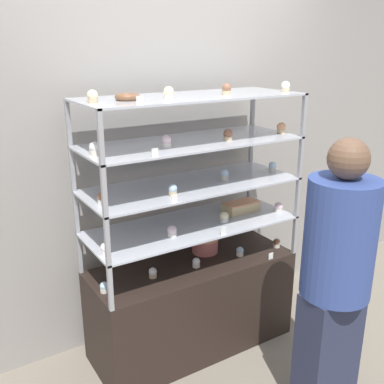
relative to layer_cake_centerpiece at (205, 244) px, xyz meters
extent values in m
plane|color=gray|center=(-0.15, -0.08, -0.68)|extent=(20.00, 20.00, 0.00)
cube|color=gray|center=(-0.15, 0.32, 0.62)|extent=(8.00, 0.05, 2.60)
cube|color=black|center=(-0.15, -0.08, -0.37)|extent=(1.33, 0.52, 0.62)
cube|color=#99999E|center=(-0.81, 0.16, 0.08)|extent=(0.02, 0.02, 0.26)
cube|color=#99999E|center=(0.50, 0.16, 0.08)|extent=(0.02, 0.02, 0.26)
cube|color=#99999E|center=(-0.81, -0.33, 0.08)|extent=(0.02, 0.02, 0.26)
cube|color=#99999E|center=(0.50, -0.33, 0.08)|extent=(0.02, 0.02, 0.26)
cube|color=#B7BCC6|center=(-0.15, -0.08, 0.20)|extent=(1.33, 0.52, 0.01)
cube|color=#99999E|center=(-0.81, 0.16, 0.34)|extent=(0.02, 0.02, 0.26)
cube|color=#99999E|center=(0.50, 0.16, 0.34)|extent=(0.02, 0.02, 0.26)
cube|color=#99999E|center=(-0.81, -0.33, 0.34)|extent=(0.02, 0.02, 0.26)
cube|color=#99999E|center=(0.50, -0.33, 0.34)|extent=(0.02, 0.02, 0.26)
cube|color=#B7BCC6|center=(-0.15, -0.08, 0.47)|extent=(1.33, 0.52, 0.01)
cube|color=#99999E|center=(-0.81, 0.16, 0.61)|extent=(0.02, 0.02, 0.26)
cube|color=#99999E|center=(0.50, 0.16, 0.61)|extent=(0.02, 0.02, 0.26)
cube|color=#99999E|center=(-0.81, -0.33, 0.61)|extent=(0.02, 0.02, 0.26)
cube|color=#99999E|center=(0.50, -0.33, 0.61)|extent=(0.02, 0.02, 0.26)
cube|color=#B7BCC6|center=(-0.15, -0.08, 0.73)|extent=(1.33, 0.52, 0.01)
cube|color=#99999E|center=(-0.81, 0.16, 0.87)|extent=(0.02, 0.02, 0.26)
cube|color=#99999E|center=(0.50, 0.16, 0.87)|extent=(0.02, 0.02, 0.26)
cube|color=#99999E|center=(-0.81, -0.33, 0.87)|extent=(0.02, 0.02, 0.26)
cube|color=#99999E|center=(0.50, -0.33, 0.87)|extent=(0.02, 0.02, 0.26)
cube|color=#B7BCC6|center=(-0.15, -0.08, 1.00)|extent=(1.33, 0.52, 0.01)
cylinder|color=#C66660|center=(0.00, 0.00, -0.01)|extent=(0.17, 0.17, 0.10)
cylinder|color=#E5996B|center=(0.00, 0.00, 0.05)|extent=(0.18, 0.18, 0.02)
cube|color=#DBBC84|center=(0.24, -0.07, 0.24)|extent=(0.24, 0.12, 0.06)
cube|color=#E5996B|center=(0.24, -0.07, 0.27)|extent=(0.24, 0.12, 0.01)
cylinder|color=beige|center=(-0.77, -0.13, -0.04)|extent=(0.05, 0.05, 0.03)
sphere|color=silver|center=(-0.77, -0.13, -0.02)|extent=(0.05, 0.05, 0.05)
cylinder|color=#CCB28C|center=(-0.46, -0.13, -0.04)|extent=(0.05, 0.05, 0.03)
sphere|color=white|center=(-0.46, -0.13, -0.02)|extent=(0.05, 0.05, 0.05)
cylinder|color=beige|center=(-0.17, -0.15, -0.04)|extent=(0.05, 0.05, 0.03)
sphere|color=white|center=(-0.17, -0.15, -0.02)|extent=(0.05, 0.05, 0.05)
cylinder|color=beige|center=(0.16, -0.17, -0.04)|extent=(0.05, 0.05, 0.03)
sphere|color=silver|center=(0.16, -0.17, -0.02)|extent=(0.05, 0.05, 0.05)
cylinder|color=beige|center=(0.46, -0.20, -0.04)|extent=(0.05, 0.05, 0.03)
sphere|color=#8C5B42|center=(0.46, -0.20, -0.02)|extent=(0.05, 0.05, 0.05)
cube|color=white|center=(0.31, -0.32, -0.04)|extent=(0.04, 0.00, 0.04)
cylinder|color=white|center=(-0.77, -0.20, 0.22)|extent=(0.05, 0.05, 0.02)
sphere|color=white|center=(-0.77, -0.20, 0.25)|extent=(0.06, 0.06, 0.06)
cylinder|color=white|center=(-0.35, -0.18, 0.22)|extent=(0.05, 0.05, 0.02)
sphere|color=silver|center=(-0.35, -0.18, 0.25)|extent=(0.06, 0.06, 0.06)
cylinder|color=white|center=(0.04, -0.16, 0.22)|extent=(0.05, 0.05, 0.02)
sphere|color=#F4EAB2|center=(0.04, -0.16, 0.25)|extent=(0.06, 0.06, 0.06)
cylinder|color=white|center=(0.46, -0.20, 0.22)|extent=(0.05, 0.05, 0.02)
sphere|color=silver|center=(0.46, -0.20, 0.25)|extent=(0.06, 0.06, 0.06)
cube|color=white|center=(-0.08, -0.32, 0.23)|extent=(0.04, 0.00, 0.04)
cylinder|color=white|center=(-0.76, -0.15, 0.49)|extent=(0.05, 0.05, 0.03)
sphere|color=#8C5B42|center=(-0.76, -0.15, 0.52)|extent=(0.05, 0.05, 0.05)
cylinder|color=#CCB28C|center=(-0.37, -0.22, 0.49)|extent=(0.05, 0.05, 0.03)
sphere|color=silver|center=(-0.37, -0.22, 0.52)|extent=(0.05, 0.05, 0.05)
cylinder|color=beige|center=(0.06, -0.12, 0.49)|extent=(0.05, 0.05, 0.03)
sphere|color=silver|center=(0.06, -0.12, 0.52)|extent=(0.05, 0.05, 0.05)
cylinder|color=beige|center=(0.45, -0.13, 0.49)|extent=(0.05, 0.05, 0.03)
sphere|color=silver|center=(0.45, -0.13, 0.52)|extent=(0.05, 0.05, 0.05)
cube|color=white|center=(-0.42, -0.32, 0.49)|extent=(0.04, 0.00, 0.04)
cylinder|color=beige|center=(-0.77, -0.12, 0.75)|extent=(0.05, 0.05, 0.03)
sphere|color=white|center=(-0.77, -0.12, 0.78)|extent=(0.06, 0.06, 0.06)
cylinder|color=white|center=(-0.37, -0.16, 0.75)|extent=(0.05, 0.05, 0.03)
sphere|color=silver|center=(-0.37, -0.16, 0.78)|extent=(0.06, 0.06, 0.06)
cylinder|color=#CCB28C|center=(0.03, -0.18, 0.75)|extent=(0.05, 0.05, 0.03)
sphere|color=#8C5B42|center=(0.03, -0.18, 0.78)|extent=(0.06, 0.06, 0.06)
cylinder|color=#CCB28C|center=(0.46, -0.18, 0.75)|extent=(0.05, 0.05, 0.03)
sphere|color=#E5996B|center=(0.46, -0.18, 0.78)|extent=(0.06, 0.06, 0.06)
cube|color=white|center=(-0.52, -0.32, 0.76)|extent=(0.04, 0.00, 0.04)
cylinder|color=#CCB28C|center=(-0.76, -0.12, 1.01)|extent=(0.05, 0.05, 0.02)
sphere|color=#F4EAB2|center=(-0.76, -0.12, 1.04)|extent=(0.05, 0.05, 0.05)
cylinder|color=beige|center=(-0.35, -0.15, 1.01)|extent=(0.05, 0.05, 0.02)
sphere|color=#F4EAB2|center=(-0.35, -0.15, 1.04)|extent=(0.05, 0.05, 0.05)
cylinder|color=#CCB28C|center=(0.04, -0.15, 1.01)|extent=(0.05, 0.05, 0.02)
sphere|color=#8C5B42|center=(0.04, -0.15, 1.04)|extent=(0.05, 0.05, 0.05)
cylinder|color=#CCB28C|center=(0.45, -0.21, 1.01)|extent=(0.05, 0.05, 0.02)
sphere|color=white|center=(0.45, -0.21, 1.04)|extent=(0.05, 0.05, 0.05)
cube|color=white|center=(-0.60, -0.32, 1.02)|extent=(0.04, 0.00, 0.04)
torus|color=brown|center=(-0.56, -0.10, 1.02)|extent=(0.13, 0.13, 0.03)
cube|color=#282D47|center=(0.19, -0.93, -0.32)|extent=(0.34, 0.19, 0.72)
cylinder|color=#33478C|center=(0.19, -0.93, 0.35)|extent=(0.36, 0.36, 0.62)
sphere|color=brown|center=(0.19, -0.93, 0.76)|extent=(0.20, 0.20, 0.20)
camera|label=1|loc=(-1.54, -2.30, 1.27)|focal=42.00mm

